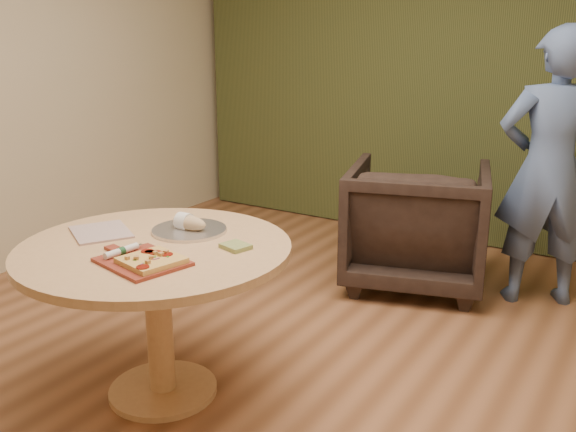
% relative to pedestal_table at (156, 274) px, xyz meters
% --- Properties ---
extents(room_shell, '(5.04, 6.04, 2.84)m').
position_rel_pedestal_table_xyz_m(room_shell, '(0.45, 0.14, 0.79)').
color(room_shell, '#9B623E').
rests_on(room_shell, ground).
extents(curtain, '(4.80, 0.14, 2.78)m').
position_rel_pedestal_table_xyz_m(curtain, '(0.45, 3.04, 0.79)').
color(curtain, '#333B1B').
rests_on(curtain, ground).
extents(pedestal_table, '(1.23, 1.23, 0.75)m').
position_rel_pedestal_table_xyz_m(pedestal_table, '(0.00, 0.00, 0.00)').
color(pedestal_table, tan).
rests_on(pedestal_table, ground).
extents(pizza_paddle, '(0.47, 0.35, 0.01)m').
position_rel_pedestal_table_xyz_m(pizza_paddle, '(0.11, -0.20, 0.15)').
color(pizza_paddle, maroon).
rests_on(pizza_paddle, pedestal_table).
extents(flatbread_pizza, '(0.27, 0.27, 0.04)m').
position_rel_pedestal_table_xyz_m(flatbread_pizza, '(0.17, -0.20, 0.17)').
color(flatbread_pizza, '#E3B658').
rests_on(flatbread_pizza, pizza_paddle).
extents(cutlery_roll, '(0.04, 0.20, 0.03)m').
position_rel_pedestal_table_xyz_m(cutlery_roll, '(-0.00, -0.19, 0.17)').
color(cutlery_roll, silver).
rests_on(cutlery_roll, pizza_paddle).
extents(newspaper, '(0.39, 0.37, 0.01)m').
position_rel_pedestal_table_xyz_m(newspaper, '(-0.34, -0.00, 0.15)').
color(newspaper, silver).
rests_on(newspaper, pedestal_table).
extents(serving_tray, '(0.36, 0.36, 0.02)m').
position_rel_pedestal_table_xyz_m(serving_tray, '(0.00, 0.24, 0.15)').
color(serving_tray, silver).
rests_on(serving_tray, pedestal_table).
extents(bread_roll, '(0.19, 0.09, 0.09)m').
position_rel_pedestal_table_xyz_m(bread_roll, '(-0.01, 0.24, 0.18)').
color(bread_roll, tan).
rests_on(bread_roll, serving_tray).
extents(green_packet, '(0.14, 0.13, 0.02)m').
position_rel_pedestal_table_xyz_m(green_packet, '(0.34, 0.16, 0.15)').
color(green_packet, olive).
rests_on(green_packet, pedestal_table).
extents(armchair, '(1.09, 1.05, 0.92)m').
position_rel_pedestal_table_xyz_m(armchair, '(0.51, 1.95, -0.15)').
color(armchair, black).
rests_on(armchair, ground).
extents(person_standing, '(0.75, 0.66, 1.71)m').
position_rel_pedestal_table_xyz_m(person_standing, '(1.28, 2.09, 0.25)').
color(person_standing, '#4E6797').
rests_on(person_standing, ground).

